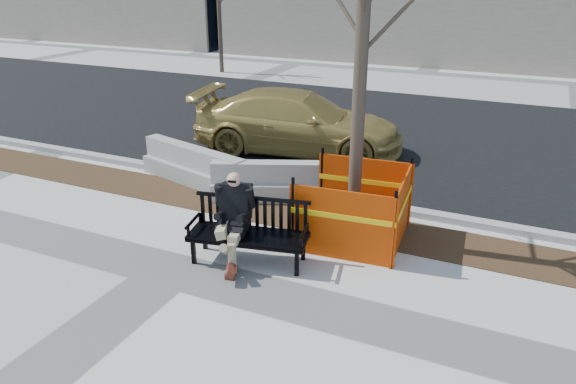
% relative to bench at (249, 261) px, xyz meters
% --- Properties ---
extents(ground, '(120.00, 120.00, 0.00)m').
position_rel_bench_xyz_m(ground, '(-0.94, -0.73, 0.00)').
color(ground, beige).
rests_on(ground, ground).
extents(mulch_strip, '(40.00, 1.20, 0.02)m').
position_rel_bench_xyz_m(mulch_strip, '(-0.94, 1.87, 0.00)').
color(mulch_strip, '#47301C').
rests_on(mulch_strip, ground).
extents(asphalt_street, '(60.00, 10.40, 0.01)m').
position_rel_bench_xyz_m(asphalt_street, '(-0.94, 8.07, 0.00)').
color(asphalt_street, black).
rests_on(asphalt_street, ground).
extents(curb, '(60.00, 0.25, 0.12)m').
position_rel_bench_xyz_m(curb, '(-0.94, 2.82, 0.06)').
color(curb, '#9E9B93').
rests_on(curb, ground).
extents(bench, '(1.99, 1.05, 1.01)m').
position_rel_bench_xyz_m(bench, '(0.00, 0.00, 0.00)').
color(bench, black).
rests_on(bench, ground).
extents(seated_man, '(0.80, 1.11, 1.41)m').
position_rel_bench_xyz_m(seated_man, '(-0.25, -0.00, 0.00)').
color(seated_man, black).
rests_on(seated_man, ground).
extents(tree_fence, '(2.77, 2.77, 6.40)m').
position_rel_bench_xyz_m(tree_fence, '(1.21, 1.47, 0.00)').
color(tree_fence, '#FF4002').
rests_on(tree_fence, ground).
extents(sedan, '(5.43, 2.91, 1.50)m').
position_rel_bench_xyz_m(sedan, '(-1.55, 5.44, 0.00)').
color(sedan, '#A58A40').
rests_on(sedan, ground).
extents(jersey_barrier_left, '(2.87, 1.28, 0.81)m').
position_rel_bench_xyz_m(jersey_barrier_left, '(-2.68, 2.50, 0.00)').
color(jersey_barrier_left, '#99978F').
rests_on(jersey_barrier_left, ground).
extents(jersey_barrier_right, '(2.75, 1.58, 0.79)m').
position_rel_bench_xyz_m(jersey_barrier_right, '(-0.60, 2.47, 0.00)').
color(jersey_barrier_right, '#9E9C94').
rests_on(jersey_barrier_right, ground).
extents(far_tree_left, '(2.33, 2.33, 5.45)m').
position_rel_bench_xyz_m(far_tree_left, '(-9.15, 14.33, 0.00)').
color(far_tree_left, '#483B2E').
rests_on(far_tree_left, ground).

